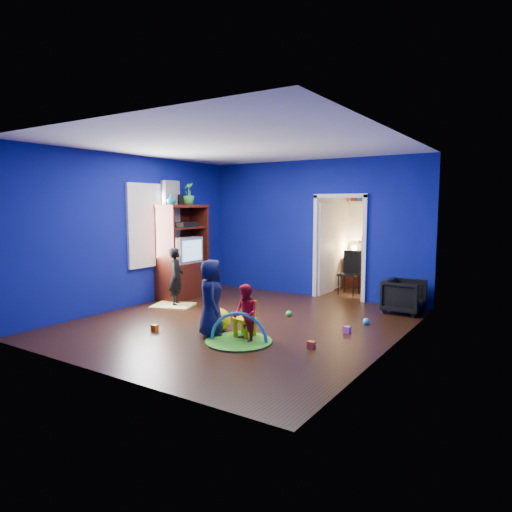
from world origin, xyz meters
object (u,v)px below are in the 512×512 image
Objects in this scene: armchair at (404,296)px; study_desk at (364,272)px; play_mat at (239,341)px; folding_chair at (349,274)px; hopper_ball at (219,320)px; toddler_red at (246,314)px; tv_armoire at (182,252)px; kid_chair at (245,321)px; crt_tv at (184,250)px; child_black at (176,277)px; vase at (171,200)px; child_navy at (211,298)px.

study_desk is at bearing 37.29° from armchair.
play_mat is 1.04× the size of folding_chair.
hopper_ball is at bearing -98.45° from folding_chair.
toddler_red is 0.43× the size of tv_armoire.
tv_armoire is 3.30m from kid_chair.
toddler_red is 3.47m from crt_tv.
crt_tv is (-0.35, 0.62, 0.45)m from child_black.
toddler_red is 4.09× the size of vase.
hopper_ball is 0.73× the size of kid_chair.
folding_chair reaches higher than play_mat.
study_desk is (2.41, 3.83, -0.19)m from child_black.
child_navy is at bearing -39.83° from tv_armoire.
hopper_ball is at bearing 153.34° from play_mat.
crt_tv is at bearing 142.98° from hopper_ball.
study_desk is (2.76, 3.21, -0.65)m from crt_tv.
vase is at bearing 16.74° from child_black.
hopper_ball is (2.23, -1.65, -0.80)m from tv_armoire.
armchair is at bearing 15.11° from crt_tv.
armchair reaches higher than play_mat.
tv_armoire is at bearing -141.27° from folding_chair.
crt_tv is at bearing -4.23° from child_black.
child_navy is 2.97m from crt_tv.
vase is 4.11m from folding_chair.
study_desk is at bearing 122.49° from toddler_red.
armchair is 4.50m from tv_armoire.
vase is 0.21× the size of play_mat.
toddler_red is at bearing -150.62° from child_black.
kid_chair is 0.57× the size of study_desk.
kid_chair reaches higher than hopper_ball.
child_navy is 1.26× the size of folding_chair.
play_mat is (0.07, -0.25, -0.24)m from kid_chair.
child_black is 0.58× the size of tv_armoire.
tv_armoire is at bearing 145.35° from play_mat.
toddler_red is 3.50m from tv_armoire.
child_navy is at bearing 175.52° from play_mat.
kid_chair is at bearing -32.01° from crt_tv.
kid_chair is 0.52× the size of play_mat.
toddler_red is 0.87× the size of play_mat.
vase reaches higher than play_mat.
tv_armoire reaches higher than toddler_red.
armchair is 3.67m from child_navy.
child_navy is at bearing -40.33° from crt_tv.
child_navy is 1.21× the size of play_mat.
hopper_ball is at bearing -152.97° from child_black.
folding_chair is at bearing 122.71° from toddler_red.
kid_chair is at bearing 152.62° from armchair.
tv_armoire is at bearing 106.35° from armchair.
child_navy is 3.15m from vase.
hopper_ball is at bearing -31.04° from child_navy.
vase is at bearing 149.71° from play_mat.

